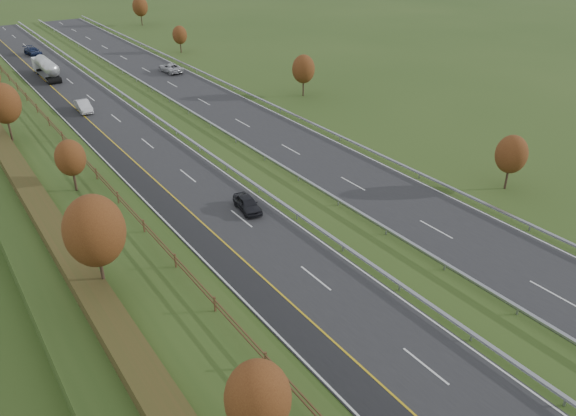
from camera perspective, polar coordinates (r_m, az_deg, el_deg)
name	(u,v)px	position (r m, az deg, el deg)	size (l,w,h in m)	color
ground	(209,142)	(73.32, -8.01, 6.62)	(400.00, 400.00, 0.00)	#2C4518
near_carriageway	(135,143)	(74.88, -15.25, 6.37)	(10.50, 200.00, 0.04)	#242426
far_carriageway	(247,119)	(81.20, -4.24, 8.96)	(10.50, 200.00, 0.04)	#242426
hard_shoulder	(106,149)	(73.88, -17.97, 5.69)	(3.00, 200.00, 0.04)	black
lane_markings	(182,133)	(76.86, -10.75, 7.45)	(26.75, 200.00, 0.01)	silver
embankment_left	(26,158)	(71.86, -25.06, 4.60)	(12.00, 200.00, 2.00)	#2C4518
hedge_left	(4,149)	(71.11, -26.86, 5.33)	(2.20, 180.00, 1.10)	#373816
fence_left	(64,138)	(71.57, -21.78, 6.67)	(0.12, 189.06, 1.20)	#422B19
median_barrier_near	(176,130)	(76.52, -11.30, 7.76)	(0.32, 200.00, 0.71)	#999CA2
median_barrier_far	(210,123)	(78.48, -7.88, 8.55)	(0.32, 200.00, 0.71)	#999CA2
outer_barrier_far	(280,108)	(83.89, -0.78, 10.09)	(0.32, 200.00, 0.71)	#999CA2
trees_left	(26,121)	(67.00, -25.10, 7.97)	(6.64, 164.30, 7.66)	#2D2116
trees_far	(228,43)	(111.04, -6.10, 16.31)	(8.45, 118.60, 7.12)	#2D2116
road_tanker	(46,67)	(111.10, -23.38, 13.00)	(2.40, 11.22, 3.46)	silver
car_dark_near	(247,204)	(55.45, -4.15, 0.45)	(1.74, 4.33, 1.47)	black
car_silver_mid	(83,106)	(89.42, -20.06, 9.70)	(1.71, 4.90, 1.61)	silver
car_small_far	(33,51)	(130.74, -24.50, 14.29)	(2.25, 5.53, 1.61)	#141E3E
car_oncoming	(171,68)	(108.35, -11.85, 13.77)	(2.75, 5.96, 1.66)	#B4B4B9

